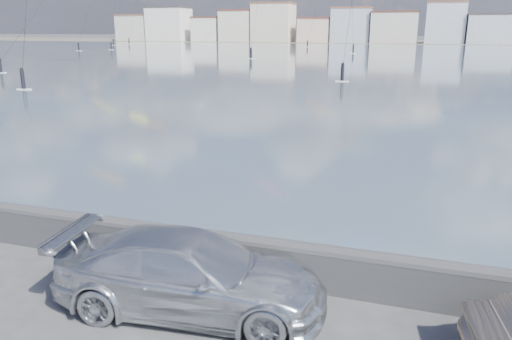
% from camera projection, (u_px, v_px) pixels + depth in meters
% --- Properties ---
extents(ground, '(700.00, 700.00, 0.00)m').
position_uv_depth(ground, '(138.00, 336.00, 9.23)').
color(ground, '#333335').
rests_on(ground, ground).
extents(bay_water, '(500.00, 177.00, 0.00)m').
position_uv_depth(bay_water, '(397.00, 58.00, 92.81)').
color(bay_water, '#414D63').
rests_on(bay_water, ground).
extents(far_shore_strip, '(500.00, 60.00, 0.00)m').
position_uv_depth(far_shore_strip, '(412.00, 42.00, 191.93)').
color(far_shore_strip, '#4C473D').
rests_on(far_shore_strip, ground).
extents(seawall, '(400.00, 0.36, 1.08)m').
position_uv_depth(seawall, '(198.00, 248.00, 11.53)').
color(seawall, '#28282B').
rests_on(seawall, ground).
extents(far_buildings, '(240.79, 13.26, 14.60)m').
position_uv_depth(far_buildings, '(416.00, 26.00, 177.09)').
color(far_buildings, beige).
rests_on(far_buildings, ground).
extents(car_silver, '(5.64, 2.77, 1.58)m').
position_uv_depth(car_silver, '(191.00, 273.00, 9.92)').
color(car_silver, silver).
rests_on(car_silver, ground).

